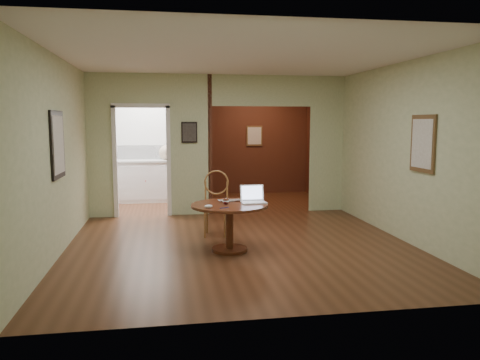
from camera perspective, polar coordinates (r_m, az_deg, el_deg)
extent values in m
plane|color=#462514|center=(6.85, 0.17, -8.13)|extent=(5.00, 5.00, 0.00)
plane|color=white|center=(6.67, 0.18, 14.85)|extent=(5.00, 5.00, 0.00)
plane|color=beige|center=(4.19, 5.76, 0.85)|extent=(5.00, 0.00, 5.00)
plane|color=beige|center=(6.69, -21.48, 2.74)|extent=(0.00, 5.00, 5.00)
plane|color=beige|center=(7.45, 19.53, 3.23)|extent=(0.00, 5.00, 5.00)
cube|color=beige|center=(9.11, -16.63, 3.98)|extent=(0.50, 2.70, 0.04)
cube|color=beige|center=(9.05, -6.19, 4.22)|extent=(0.80, 2.70, 0.04)
cube|color=beige|center=(9.59, 10.49, 4.31)|extent=(0.70, 2.70, 0.04)
plane|color=silver|center=(11.04, -10.65, 4.66)|extent=(2.70, 0.00, 2.70)
plane|color=#391910|center=(11.74, 1.74, 4.92)|extent=(2.70, 0.00, 2.70)
cube|color=#391910|center=(10.32, -4.33, 4.60)|extent=(0.08, 2.50, 2.70)
cube|color=black|center=(6.68, -21.37, 4.03)|extent=(0.03, 0.70, 0.90)
cube|color=brown|center=(7.00, 21.40, 4.15)|extent=(0.03, 0.60, 0.80)
cube|color=black|center=(9.02, -6.20, 5.80)|extent=(0.30, 0.03, 0.40)
cube|color=white|center=(11.72, 1.76, 5.41)|extent=(0.40, 0.03, 0.50)
cube|color=white|center=(11.03, -10.62, 3.36)|extent=(2.00, 0.02, 0.32)
cylinder|color=maroon|center=(6.64, -1.28, -8.44)|extent=(0.50, 0.50, 0.04)
cylinder|color=maroon|center=(6.56, -1.29, -5.86)|extent=(0.11, 0.11, 0.58)
cylinder|color=maroon|center=(6.50, -1.29, -3.10)|extent=(1.07, 1.07, 0.04)
cylinder|color=#A8643B|center=(7.43, -2.99, -3.25)|extent=(0.51, 0.51, 0.03)
cylinder|color=#A8643B|center=(7.34, -4.30, -5.25)|extent=(0.03, 0.03, 0.47)
cylinder|color=#A8643B|center=(7.31, -1.87, -5.28)|extent=(0.03, 0.03, 0.47)
cylinder|color=#A8643B|center=(7.64, -4.04, -4.75)|extent=(0.03, 0.03, 0.47)
cylinder|color=#A8643B|center=(7.61, -1.71, -4.78)|extent=(0.03, 0.03, 0.47)
cylinder|color=#A8643B|center=(7.56, -4.23, -1.56)|extent=(0.03, 0.03, 0.37)
cylinder|color=#A8643B|center=(7.53, -1.56, -1.58)|extent=(0.03, 0.03, 0.37)
torus|color=#A8643B|center=(7.53, -2.90, -0.31)|extent=(0.40, 0.10, 0.40)
cube|color=white|center=(6.58, 1.69, -2.75)|extent=(0.35, 0.25, 0.02)
cube|color=silver|center=(6.54, 1.74, -2.72)|extent=(0.29, 0.13, 0.00)
cube|color=white|center=(6.69, 1.46, -1.53)|extent=(0.34, 0.07, 0.23)
cube|color=#919CB9|center=(6.69, 1.48, -1.55)|extent=(0.30, 0.05, 0.19)
imported|color=silver|center=(6.66, -1.19, -2.58)|extent=(0.35, 0.24, 0.03)
ellipsoid|color=white|center=(6.20, -3.87, -3.22)|extent=(0.13, 0.09, 0.05)
cylinder|color=#0B1653|center=(6.20, -1.91, -3.40)|extent=(0.13, 0.07, 0.01)
cube|color=white|center=(10.81, -10.58, -0.18)|extent=(2.00, 0.55, 0.90)
cube|color=silver|center=(10.76, -10.64, 2.30)|extent=(2.06, 0.60, 0.04)
sphere|color=#B20C0C|center=(10.52, -11.44, -0.12)|extent=(0.03, 0.03, 0.03)
sphere|color=#B20C0C|center=(10.53, -5.99, -0.01)|extent=(0.03, 0.03, 0.03)
ellipsoid|color=tan|center=(10.75, -8.99, 3.33)|extent=(0.40, 0.36, 0.33)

